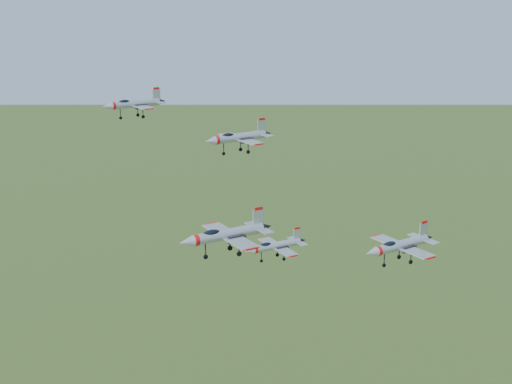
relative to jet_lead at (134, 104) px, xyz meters
name	(u,v)px	position (x,y,z in m)	size (l,w,h in m)	color
jet_lead	(134,104)	(0.00, 0.00, 0.00)	(10.32, 8.74, 2.79)	#9FA3AB
jet_left_high	(238,137)	(14.13, -7.34, -4.66)	(11.64, 9.86, 3.15)	#9FA3AB
jet_right_high	(226,234)	(6.58, -25.82, -13.02)	(13.22, 11.12, 3.55)	#9FA3AB
jet_left_low	(275,246)	(20.97, -5.18, -23.50)	(11.63, 9.75, 3.12)	#9FA3AB
jet_right_low	(399,245)	(32.94, -23.70, -18.38)	(12.92, 10.95, 3.49)	#9FA3AB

